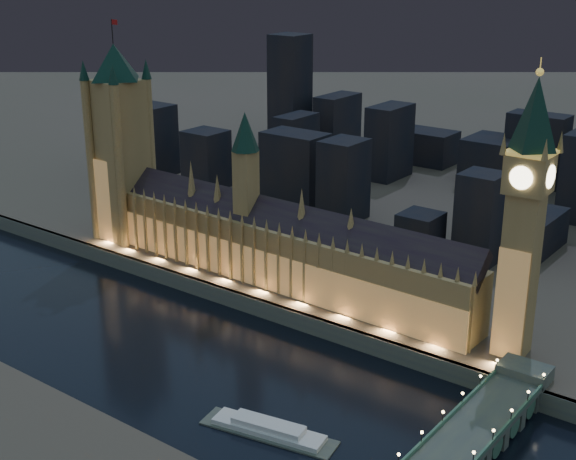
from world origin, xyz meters
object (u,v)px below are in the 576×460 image
Objects in this scene: elizabeth_tower at (527,197)px; palace_of_westminster at (278,245)px; westminster_bridge at (465,446)px; victoria_tower at (119,133)px; river_boat at (268,429)px.

palace_of_westminster is at bearing -179.90° from elizabeth_tower.
westminster_bridge is (125.57, -65.19, -20.38)m from palace_of_westminster.
elizabeth_tower is at bearing 0.00° from victoria_tower.
victoria_tower is at bearing -180.00° from elizabeth_tower.
westminster_bridge reaches higher than river_boat.
victoria_tower is 246.14m from westminster_bridge.
westminster_bridge is (11.94, -65.38, -64.81)m from elizabeth_tower.
palace_of_westminster is at bearing -0.10° from victoria_tower.
elizabeth_tower reaches higher than westminster_bridge.
palace_of_westminster is 122.01m from elizabeth_tower.
victoria_tower is 1.02× the size of elizabeth_tower.
victoria_tower is 202.60m from river_boat.
westminster_bridge is at bearing -15.87° from victoria_tower.
elizabeth_tower is at bearing 62.04° from river_boat.
palace_of_westminster is at bearing 125.98° from river_boat.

